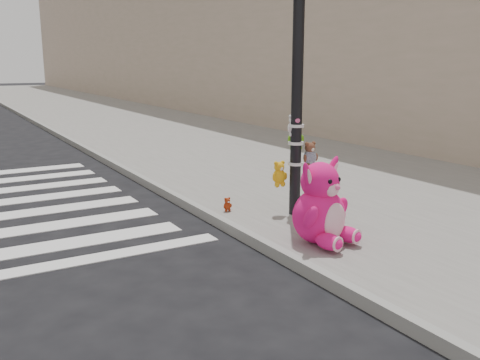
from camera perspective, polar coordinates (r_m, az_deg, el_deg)
ground at (r=5.30m, az=-6.05°, el=-13.65°), size 120.00×120.00×0.00m
sidewalk_near at (r=16.10m, az=-4.42°, el=4.40°), size 7.00×80.00×0.14m
curb_edge at (r=14.95m, az=-16.43°, el=3.30°), size 0.12×80.00×0.15m
bld_near at (r=27.47m, az=-3.28°, el=18.07°), size 5.00×60.00×10.00m
signal_pole at (r=7.68m, az=6.08°, el=8.35°), size 0.68×0.50×4.00m
pink_bunny at (r=6.59m, az=8.67°, el=-3.04°), size 0.82×0.91×1.08m
red_teddy at (r=7.99m, az=-1.37°, el=-2.62°), size 0.15×0.11×0.21m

